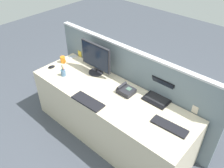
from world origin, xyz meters
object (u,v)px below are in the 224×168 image
Objects in this scene: desk_phone at (126,90)px; pen_cup at (63,73)px; keyboard_spare at (88,101)px; computer_mouse_right_hand at (52,67)px; desktop_monitor at (96,58)px; cell_phone_silver_slab at (74,57)px; coffee_mug at (63,60)px; keyboard_main at (169,126)px; laptop at (160,94)px.

desk_phone is 0.93m from pen_cup.
computer_mouse_right_hand is (-0.95, 0.17, 0.01)m from keyboard_spare.
cell_phone_silver_slab is (-0.58, 0.07, -0.23)m from desktop_monitor.
cell_phone_silver_slab is at bearing 172.98° from desk_phone.
computer_mouse_right_hand reaches higher than cell_phone_silver_slab.
desk_phone is 1.10× the size of pen_cup.
coffee_mug is at bearing -165.78° from desktop_monitor.
desk_phone reaches higher than cell_phone_silver_slab.
keyboard_spare is at bearing -165.79° from keyboard_main.
pen_cup is at bearing -37.63° from coffee_mug.
keyboard_main is at bearing 20.31° from cell_phone_silver_slab.
desktop_monitor reaches higher than keyboard_spare.
keyboard_main is 0.98m from keyboard_spare.
keyboard_spare is 0.97m from computer_mouse_right_hand.
laptop is 0.88m from keyboard_spare.
coffee_mug is at bearing -170.07° from laptop.
pen_cup is (-0.89, -0.29, 0.01)m from desk_phone.
keyboard_main is 1.88m from coffee_mug.
coffee_mug is (0.01, -0.21, 0.05)m from cell_phone_silver_slab.
desktop_monitor is 0.61m from coffee_mug.
laptop is at bearing 28.24° from desk_phone.
laptop reaches higher than computer_mouse_right_hand.
laptop is at bearing 9.93° from coffee_mug.
desk_phone is 1.81× the size of coffee_mug.
laptop reaches higher than cell_phone_silver_slab.
desk_phone is 1.19m from cell_phone_silver_slab.
laptop is 1.62m from computer_mouse_right_hand.
desk_phone is at bearing -7.02° from desktop_monitor.
coffee_mug is at bearing 142.37° from pen_cup.
keyboard_spare is 1.02m from coffee_mug.
desktop_monitor is 1.21× the size of keyboard_spare.
keyboard_main is 2.19× the size of pen_cup.
laptop reaches higher than keyboard_main.
keyboard_spare is (-0.59, -0.64, -0.05)m from laptop.
pen_cup is at bearing 11.24° from computer_mouse_right_hand.
laptop reaches higher than coffee_mug.
keyboard_main is 1.61m from pen_cup.
cell_phone_silver_slab is (-0.00, 0.42, -0.01)m from computer_mouse_right_hand.
laptop is 0.72× the size of keyboard_spare.
keyboard_main is at bearing 5.08° from pen_cup.
desktop_monitor is 0.71m from computer_mouse_right_hand.
computer_mouse_right_hand is at bearing -179.57° from keyboard_main.
computer_mouse_right_hand is at bearing -162.92° from laptop.
laptop is 0.42m from desk_phone.
pen_cup reaches higher than keyboard_main.
keyboard_spare is 1.12m from cell_phone_silver_slab.
laptop is 3.06× the size of computer_mouse_right_hand.
coffee_mug is at bearing 156.51° from keyboard_spare.
desktop_monitor reaches higher than keyboard_main.
keyboard_spare is at bearing -2.64° from cell_phone_silver_slab.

